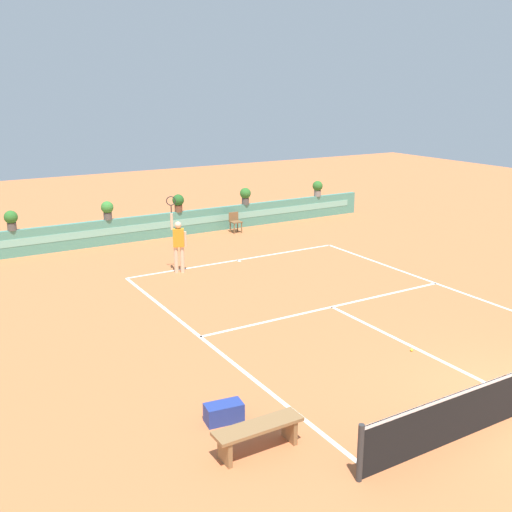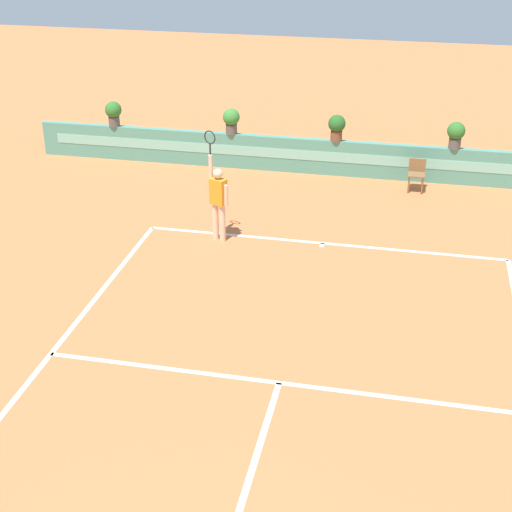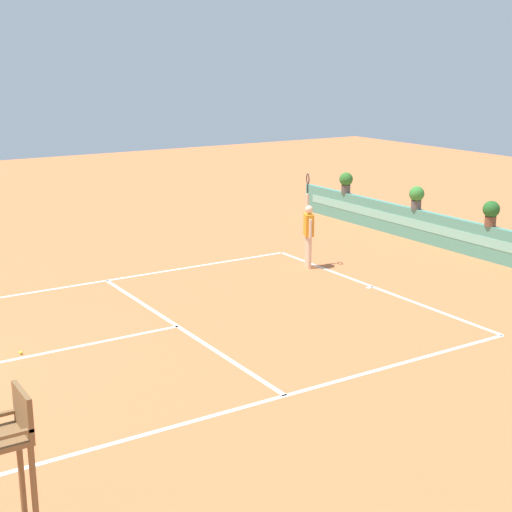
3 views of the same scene
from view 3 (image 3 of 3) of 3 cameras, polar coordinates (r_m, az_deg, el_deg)
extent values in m
plane|color=#C66B3D|center=(16.39, -7.14, -5.51)|extent=(60.00, 60.00, 0.00)
cube|color=white|center=(19.47, 8.74, -2.29)|extent=(8.22, 0.10, 0.01)
cube|color=white|center=(16.55, -5.88, -5.25)|extent=(8.22, 0.10, 0.01)
cube|color=white|center=(15.51, -16.60, -7.21)|extent=(0.10, 6.40, 0.01)
cube|color=white|center=(20.00, -12.32, -2.00)|extent=(0.10, 11.89, 0.01)
cube|color=white|center=(13.03, 0.52, -10.85)|extent=(0.10, 11.89, 0.01)
cube|color=white|center=(19.41, 8.51, -2.33)|extent=(0.10, 0.20, 0.01)
cube|color=#4C8E7A|center=(22.47, 17.52, 0.79)|extent=(18.00, 0.20, 1.00)
cube|color=#7ABCA8|center=(22.38, 17.35, 0.88)|extent=(17.10, 0.01, 0.28)
cylinder|color=brown|center=(9.54, -17.06, -16.36)|extent=(0.07, 0.07, 1.60)
cylinder|color=brown|center=(9.11, -16.15, -17.86)|extent=(0.07, 0.07, 1.60)
cube|color=brown|center=(8.87, -18.63, -12.84)|extent=(0.60, 0.60, 0.06)
cube|color=brown|center=(8.81, -17.05, -10.96)|extent=(0.60, 0.06, 0.48)
cube|color=brown|center=(8.57, -18.26, -12.70)|extent=(0.06, 0.60, 0.04)
cylinder|color=beige|center=(20.86, 3.99, 0.26)|extent=(0.14, 0.14, 0.90)
cylinder|color=beige|center=(21.05, 3.87, 0.40)|extent=(0.14, 0.14, 0.90)
cube|color=orange|center=(20.78, 3.97, 2.33)|extent=(0.42, 0.34, 0.60)
sphere|color=beige|center=(20.69, 3.99, 3.50)|extent=(0.22, 0.22, 0.22)
cylinder|color=beige|center=(20.86, 3.87, 3.93)|extent=(0.09, 0.09, 0.55)
cylinder|color=black|center=(20.79, 3.89, 5.06)|extent=(0.04, 0.04, 0.24)
torus|color=#262626|center=(20.75, 3.90, 5.77)|extent=(0.30, 0.15, 0.31)
cylinder|color=beige|center=(20.58, 4.10, 2.07)|extent=(0.09, 0.09, 0.50)
sphere|color=#CCE033|center=(15.66, -17.19, -6.92)|extent=(0.07, 0.07, 0.07)
cylinder|color=#514C47|center=(27.08, 6.74, 5.02)|extent=(0.32, 0.32, 0.28)
sphere|color=#2D6B28|center=(27.02, 6.76, 5.74)|extent=(0.48, 0.48, 0.48)
cylinder|color=brown|center=(22.50, 17.13, 2.51)|extent=(0.32, 0.32, 0.28)
sphere|color=#235B23|center=(22.43, 17.20, 3.37)|extent=(0.48, 0.48, 0.48)
cylinder|color=#514C47|center=(24.49, 11.89, 3.79)|extent=(0.32, 0.32, 0.28)
sphere|color=#387F33|center=(24.43, 11.94, 4.58)|extent=(0.48, 0.48, 0.48)
camera|label=1|loc=(24.69, -46.89, 11.07)|focal=42.31mm
camera|label=2|loc=(12.84, -50.86, 18.65)|focal=53.68mm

